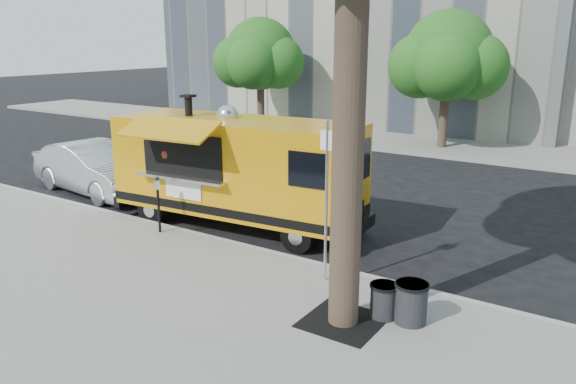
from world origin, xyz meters
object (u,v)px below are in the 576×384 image
object	(u,v)px
far_tree_a	(260,54)
sign_post	(326,193)
parking_meter	(158,198)
sedan	(94,168)
trash_bin_right	(411,302)
food_truck	(236,168)
trash_bin_left	(384,300)
far_tree_b	(448,56)

from	to	relation	value
far_tree_a	sign_post	bearing A→B (deg)	-50.17
parking_meter	sedan	size ratio (longest dim) A/B	0.29
sign_post	trash_bin_right	bearing A→B (deg)	-19.00
far_tree_a	food_truck	bearing A→B (deg)	-56.37
far_tree_a	food_truck	size ratio (longest dim) A/B	0.81
sedan	trash_bin_right	size ratio (longest dim) A/B	6.88
food_truck	trash_bin_right	bearing A→B (deg)	-29.69
sign_post	food_truck	xyz separation A→B (m)	(-3.58, 1.87, -0.36)
trash_bin_right	sedan	bearing A→B (deg)	166.47
far_tree_a	parking_meter	xyz separation A→B (m)	(7.00, -13.65, -2.79)
trash_bin_left	trash_bin_right	xyz separation A→B (m)	(0.43, 0.08, 0.05)
parking_meter	food_truck	distance (m)	1.99
far_tree_b	food_truck	bearing A→B (deg)	-94.75
far_tree_b	sign_post	xyz separation A→B (m)	(2.55, -14.25, -1.98)
food_truck	trash_bin_right	size ratio (longest dim) A/B	9.83
sign_post	trash_bin_right	distance (m)	2.46
sign_post	food_truck	world-z (taller)	food_truck
trash_bin_left	far_tree_b	bearing A→B (deg)	105.17
far_tree_a	far_tree_b	size ratio (longest dim) A/B	0.97
sedan	sign_post	bearing A→B (deg)	-95.25
parking_meter	sedan	xyz separation A→B (m)	(-4.55, 1.79, -0.22)
trash_bin_left	trash_bin_right	distance (m)	0.44
trash_bin_left	sign_post	bearing A→B (deg)	153.74
parking_meter	sedan	bearing A→B (deg)	158.55
far_tree_b	sedan	distance (m)	14.24
parking_meter	sedan	world-z (taller)	sedan
far_tree_b	trash_bin_right	size ratio (longest dim) A/B	8.22
far_tree_b	sign_post	size ratio (longest dim) A/B	1.83
sedan	trash_bin_right	world-z (taller)	sedan
parking_meter	sedan	distance (m)	4.89
far_tree_b	food_truck	distance (m)	12.65
parking_meter	food_truck	size ratio (longest dim) A/B	0.20
parking_meter	far_tree_b	bearing A→B (deg)	81.90
food_truck	far_tree_a	bearing A→B (deg)	118.60
far_tree_a	food_truck	world-z (taller)	far_tree_a
food_truck	trash_bin_left	world-z (taller)	food_truck
food_truck	trash_bin_right	xyz separation A→B (m)	(5.53, -2.54, -0.98)
far_tree_a	parking_meter	distance (m)	15.59
sign_post	trash_bin_right	xyz separation A→B (m)	(1.95, -0.67, -1.34)
food_truck	sedan	size ratio (longest dim) A/B	1.43
parking_meter	trash_bin_left	distance (m)	6.16
far_tree_a	parking_meter	size ratio (longest dim) A/B	4.01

